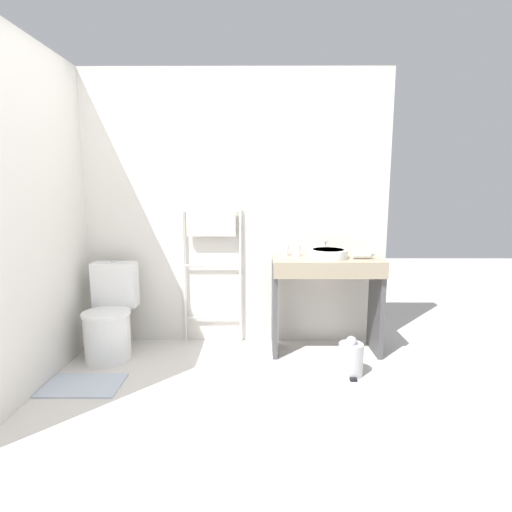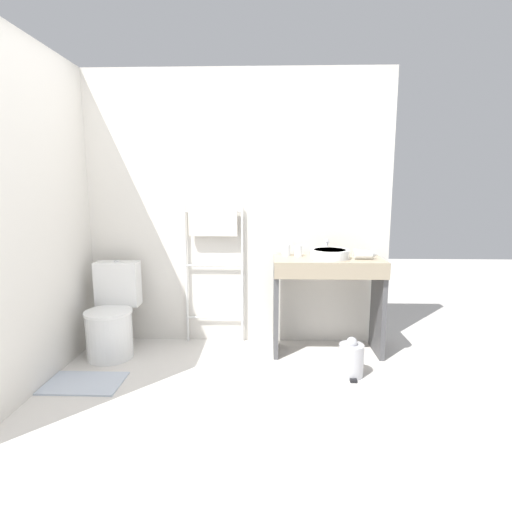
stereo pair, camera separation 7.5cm
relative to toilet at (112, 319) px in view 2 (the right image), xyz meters
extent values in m
plane|color=silver|center=(1.01, -1.06, -0.32)|extent=(12.00, 12.00, 0.00)
cube|color=silver|center=(1.01, 0.43, 0.91)|extent=(2.86, 0.12, 2.46)
cube|color=silver|center=(-0.36, -0.35, 0.91)|extent=(0.12, 2.11, 2.46)
cylinder|color=white|center=(0.00, -0.07, -0.12)|extent=(0.38, 0.38, 0.39)
cylinder|color=white|center=(0.00, -0.07, 0.08)|extent=(0.39, 0.39, 0.02)
cube|color=white|center=(0.00, 0.18, 0.27)|extent=(0.38, 0.16, 0.40)
cylinder|color=silver|center=(0.00, 0.18, 0.48)|extent=(0.05, 0.05, 0.01)
cylinder|color=silver|center=(0.59, 0.33, 0.32)|extent=(0.02, 0.02, 1.28)
cylinder|color=silver|center=(1.11, 0.33, 0.32)|extent=(0.02, 0.02, 1.28)
cylinder|color=silver|center=(0.85, 0.33, -0.09)|extent=(0.52, 0.02, 0.02)
cylinder|color=silver|center=(0.85, 0.33, 0.41)|extent=(0.52, 0.02, 0.02)
cylinder|color=silver|center=(0.85, 0.33, 0.91)|extent=(0.52, 0.02, 0.02)
cube|color=silver|center=(0.85, 0.31, 0.80)|extent=(0.44, 0.04, 0.23)
cube|color=gray|center=(1.86, 0.11, 0.51)|extent=(0.93, 0.44, 0.03)
cube|color=gray|center=(1.86, -0.10, 0.44)|extent=(0.93, 0.02, 0.10)
cube|color=#4C4C4F|center=(1.41, 0.11, 0.09)|extent=(0.04, 0.38, 0.81)
cube|color=#4C4C4F|center=(2.30, 0.11, 0.09)|extent=(0.04, 0.38, 0.81)
cylinder|color=white|center=(1.87, 0.11, 0.56)|extent=(0.33, 0.33, 0.08)
cylinder|color=silver|center=(1.87, 0.11, 0.59)|extent=(0.27, 0.27, 0.01)
cylinder|color=silver|center=(1.87, 0.30, 0.59)|extent=(0.02, 0.02, 0.14)
cylinder|color=silver|center=(1.87, 0.25, 0.65)|extent=(0.02, 0.09, 0.02)
cylinder|color=white|center=(1.50, 0.22, 0.57)|extent=(0.07, 0.07, 0.10)
cylinder|color=white|center=(1.61, 0.20, 0.57)|extent=(0.07, 0.07, 0.10)
cylinder|color=white|center=(2.14, 0.08, 0.56)|extent=(0.15, 0.07, 0.07)
cone|color=silver|center=(2.24, 0.08, 0.56)|extent=(0.05, 0.06, 0.06)
cube|color=white|center=(2.11, 0.17, 0.56)|extent=(0.04, 0.10, 0.05)
cylinder|color=#B7B7BC|center=(1.98, -0.35, -0.19)|extent=(0.19, 0.19, 0.25)
sphere|color=#B7B7BC|center=(1.98, -0.35, -0.05)|extent=(0.09, 0.09, 0.09)
cube|color=black|center=(1.98, -0.46, -0.31)|extent=(0.05, 0.04, 0.02)
cube|color=#B2BCCC|center=(-0.01, -0.55, -0.31)|extent=(0.56, 0.36, 0.01)
camera|label=1|loc=(1.27, -3.26, 1.10)|focal=28.00mm
camera|label=2|loc=(1.34, -3.26, 1.10)|focal=28.00mm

